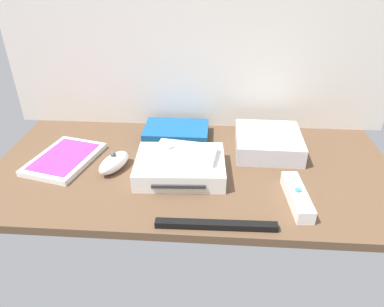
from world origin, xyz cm
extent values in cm
cube|color=brown|center=(0.00, 0.00, -1.00)|extent=(100.00, 48.00, 2.00)
cube|color=silver|center=(0.00, 24.60, 32.00)|extent=(110.00, 1.20, 64.00)
cube|color=white|center=(-2.63, -3.20, 2.20)|extent=(21.78, 17.03, 4.40)
cube|color=#2D2D2D|center=(-2.22, -11.39, 2.20)|extent=(12.01, 1.20, 0.80)
cube|color=silver|center=(19.67, 9.54, 2.50)|extent=(17.27, 17.27, 5.00)
cube|color=silver|center=(19.67, 9.54, 5.15)|extent=(16.57, 16.57, 0.30)
cube|color=white|center=(-32.76, 0.60, 0.70)|extent=(17.69, 21.67, 1.40)
cube|color=#B233B2|center=(-32.76, 0.60, 1.48)|extent=(14.69, 18.51, 0.16)
cube|color=#145193|center=(-5.55, 15.36, 1.70)|extent=(18.01, 12.02, 3.40)
cube|color=#19D833|center=(-5.54, 9.16, 1.70)|extent=(8.00, 0.41, 0.60)
cube|color=white|center=(23.40, -12.23, 1.50)|extent=(4.78, 15.04, 3.00)
cylinder|color=#387FDB|center=(23.40, -12.23, 3.20)|extent=(1.40, 1.40, 0.40)
ellipsoid|color=white|center=(-18.97, -2.34, 2.00)|extent=(8.04, 10.93, 4.00)
sphere|color=#4C4C4C|center=(-18.97, -2.34, 4.40)|extent=(1.40, 1.40, 1.40)
cube|color=white|center=(-1.33, -2.07, 5.40)|extent=(15.42, 10.04, 2.00)
cylinder|color=#99999E|center=(-5.28, -1.48, 6.60)|extent=(2.27, 2.27, 0.40)
cube|color=black|center=(6.20, -21.49, 0.70)|extent=(24.03, 2.26, 1.40)
camera|label=1|loc=(5.09, -74.04, 48.11)|focal=33.11mm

